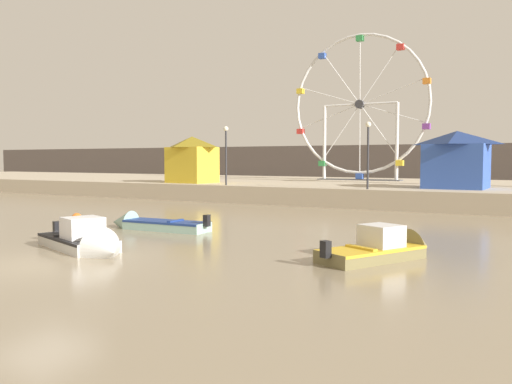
# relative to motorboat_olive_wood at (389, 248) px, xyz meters

# --- Properties ---
(ground_plane) EXTENTS (240.00, 240.00, 0.00)m
(ground_plane) POSITION_rel_motorboat_olive_wood_xyz_m (-7.77, -5.42, -0.27)
(ground_plane) COLOR gray
(quay_promenade) EXTENTS (110.00, 19.17, 1.11)m
(quay_promenade) POSITION_rel_motorboat_olive_wood_xyz_m (-7.77, 23.39, 0.28)
(quay_promenade) COLOR #B7A88E
(quay_promenade) RESTS_ON ground_plane
(distant_town_skyline) EXTENTS (140.00, 3.00, 4.40)m
(distant_town_skyline) POSITION_rel_motorboat_olive_wood_xyz_m (-7.77, 43.83, 1.93)
(distant_town_skyline) COLOR #564C47
(distant_town_skyline) RESTS_ON ground_plane
(motorboat_olive_wood) EXTENTS (2.85, 4.09, 1.38)m
(motorboat_olive_wood) POSITION_rel_motorboat_olive_wood_xyz_m (0.00, 0.00, 0.00)
(motorboat_olive_wood) COLOR olive
(motorboat_olive_wood) RESTS_ON ground_plane
(motorboat_seafoam) EXTENTS (4.75, 1.23, 1.03)m
(motorboat_seafoam) POSITION_rel_motorboat_olive_wood_xyz_m (-10.06, 1.45, -0.07)
(motorboat_seafoam) COLOR #93BCAD
(motorboat_seafoam) RESTS_ON ground_plane
(motorboat_pale_grey) EXTENTS (4.40, 2.67, 1.48)m
(motorboat_pale_grey) POSITION_rel_motorboat_olive_wood_xyz_m (-8.23, -3.47, 0.01)
(motorboat_pale_grey) COLOR silver
(motorboat_pale_grey) RESTS_ON ground_plane
(ferris_wheel_white_frame) EXTENTS (11.33, 1.20, 11.81)m
(ferris_wheel_white_frame) POSITION_rel_motorboat_olive_wood_xyz_m (-10.04, 27.01, 6.76)
(ferris_wheel_white_frame) COLOR silver
(ferris_wheel_white_frame) RESTS_ON quay_promenade
(carnival_booth_blue_tent) EXTENTS (3.74, 3.72, 3.34)m
(carnival_booth_blue_tent) POSITION_rel_motorboat_olive_wood_xyz_m (-1.09, 17.95, 2.57)
(carnival_booth_blue_tent) COLOR #3356B7
(carnival_booth_blue_tent) RESTS_ON quay_promenade
(carnival_booth_yellow_awning) EXTENTS (3.51, 3.04, 3.35)m
(carnival_booth_yellow_awning) POSITION_rel_motorboat_olive_wood_xyz_m (-19.06, 16.45, 2.57)
(carnival_booth_yellow_awning) COLOR yellow
(carnival_booth_yellow_awning) RESTS_ON quay_promenade
(promenade_lamp_near) EXTENTS (0.32, 0.32, 3.84)m
(promenade_lamp_near) POSITION_rel_motorboat_olive_wood_xyz_m (-14.78, 14.36, 3.35)
(promenade_lamp_near) COLOR #2D2D33
(promenade_lamp_near) RESTS_ON quay_promenade
(promenade_lamp_far) EXTENTS (0.32, 0.32, 3.82)m
(promenade_lamp_far) POSITION_rel_motorboat_olive_wood_xyz_m (-5.32, 14.54, 3.34)
(promenade_lamp_far) COLOR #2D2D33
(promenade_lamp_far) RESTS_ON quay_promenade
(mooring_buoy_orange) EXTENTS (0.44, 0.44, 0.44)m
(mooring_buoy_orange) POSITION_rel_motorboat_olive_wood_xyz_m (-14.25, 1.45, -0.05)
(mooring_buoy_orange) COLOR orange
(mooring_buoy_orange) RESTS_ON ground_plane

